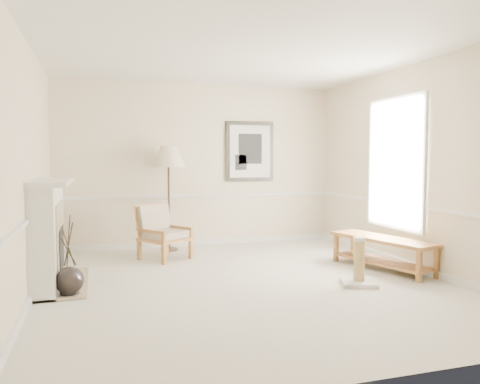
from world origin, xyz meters
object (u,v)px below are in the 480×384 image
armchair (161,230)px  scratching_post (359,270)px  floor_vase (70,282)px  bench (383,248)px  floor_lamp (169,160)px

armchair → scratching_post: size_ratio=1.55×
floor_vase → bench: floor_vase is taller
floor_lamp → scratching_post: floor_lamp is taller
armchair → floor_lamp: bearing=35.5°
armchair → floor_lamp: size_ratio=0.52×
floor_lamp → bench: floor_lamp is taller
floor_lamp → bench: size_ratio=1.06×
floor_lamp → scratching_post: bearing=-56.4°
armchair → floor_lamp: 1.28m
armchair → scratching_post: (2.15, -2.28, -0.27)m
floor_lamp → scratching_post: size_ratio=3.00×
floor_vase → scratching_post: (3.41, -0.52, 0.02)m
bench → armchair: bearing=150.1°
floor_vase → scratching_post: size_ratio=1.57×
scratching_post → bench: bearing=39.3°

